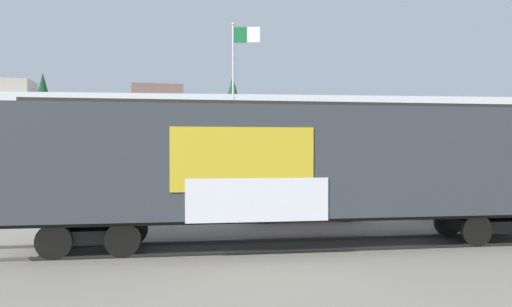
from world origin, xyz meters
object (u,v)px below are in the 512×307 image
parked_car_red (299,197)px  parked_car_silver (441,194)px  freight_car (303,163)px  flagpole (238,86)px  parked_car_white (149,198)px

parked_car_red → parked_car_silver: (6.32, 0.57, -0.01)m
freight_car → parked_car_silver: bearing=36.8°
freight_car → flagpole: size_ratio=1.63×
parked_car_red → parked_car_silver: parked_car_silver is taller
freight_car → parked_car_white: freight_car is taller
flagpole → freight_car: bearing=-83.3°
parked_car_white → parked_car_red: parked_car_red is taller
flagpole → parked_car_red: (2.20, -7.31, -5.61)m
freight_car → parked_car_red: size_ratio=3.50×
parked_car_red → freight_car: bearing=-99.3°
parked_car_silver → parked_car_red: bearing=-174.8°
parked_car_white → parked_car_silver: size_ratio=0.95×
freight_car → parked_car_white: bearing=134.2°
flagpole → parked_car_white: flagpole is taller
flagpole → parked_car_silver: 12.23m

